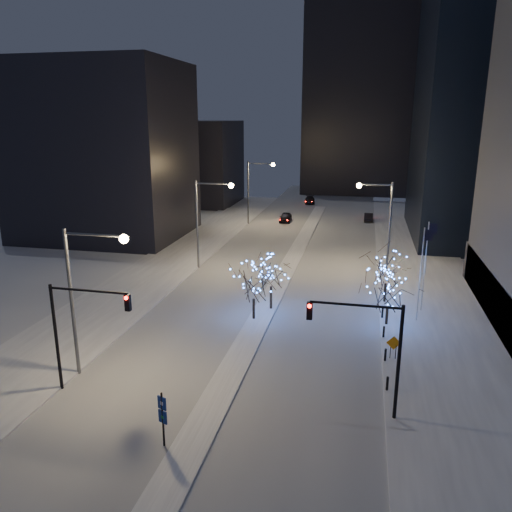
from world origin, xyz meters
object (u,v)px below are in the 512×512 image
(street_lamp_east, at_px, (382,215))
(traffic_signal_west, at_px, (77,321))
(traffic_signal_east, at_px, (371,341))
(construction_sign, at_px, (394,345))
(street_lamp_w_far, at_px, (255,184))
(street_lamp_w_near, at_px, (85,283))
(car_far, at_px, (310,200))
(holiday_tree_plaza_near, at_px, (389,292))
(holiday_tree_plaza_far, at_px, (387,268))
(wayfinding_sign, at_px, (163,414))
(car_mid, at_px, (369,217))
(holiday_tree_median_far, at_px, (271,272))
(holiday_tree_median_near, at_px, (254,282))
(street_lamp_w_mid, at_px, (206,212))

(street_lamp_east, height_order, traffic_signal_west, street_lamp_east)
(traffic_signal_west, height_order, traffic_signal_east, same)
(construction_sign, bearing_deg, street_lamp_w_far, 110.19)
(traffic_signal_west, bearing_deg, street_lamp_w_near, 103.96)
(car_far, xyz_separation_m, holiday_tree_plaza_near, (12.99, -59.25, 2.22))
(traffic_signal_west, xyz_separation_m, car_far, (5.95, 73.94, -4.08))
(holiday_tree_plaza_far, bearing_deg, street_lamp_w_far, 121.31)
(holiday_tree_plaza_near, relative_size, wayfinding_sign, 1.41)
(car_mid, distance_m, holiday_tree_median_far, 43.55)
(traffic_signal_west, bearing_deg, car_far, 85.40)
(wayfinding_sign, bearing_deg, car_mid, 103.37)
(car_mid, bearing_deg, traffic_signal_west, 74.08)
(car_mid, distance_m, holiday_tree_plaza_far, 38.78)
(car_far, bearing_deg, construction_sign, -85.20)
(street_lamp_east, distance_m, wayfinding_sign, 36.17)
(holiday_tree_median_near, xyz_separation_m, wayfinding_sign, (-0.91, -17.49, -1.48))
(traffic_signal_east, distance_m, holiday_tree_plaza_far, 19.16)
(street_lamp_w_far, bearing_deg, car_mid, 20.50)
(street_lamp_east, height_order, construction_sign, street_lamp_east)
(holiday_tree_plaza_far, bearing_deg, holiday_tree_median_far, -158.43)
(traffic_signal_west, bearing_deg, traffic_signal_east, 3.29)
(street_lamp_east, bearing_deg, traffic_signal_west, -121.69)
(holiday_tree_median_near, distance_m, construction_sign, 12.51)
(holiday_tree_median_far, bearing_deg, holiday_tree_median_near, -111.05)
(street_lamp_w_near, relative_size, holiday_tree_plaza_far, 1.88)
(holiday_tree_median_near, distance_m, holiday_tree_plaza_near, 11.08)
(traffic_signal_west, height_order, car_far, traffic_signal_west)
(traffic_signal_east, xyz_separation_m, wayfinding_sign, (-10.35, -4.99, -2.84))
(traffic_signal_west, distance_m, wayfinding_sign, 8.56)
(street_lamp_east, xyz_separation_m, traffic_signal_west, (-18.52, -30.00, -1.69))
(traffic_signal_west, distance_m, holiday_tree_median_near, 15.72)
(street_lamp_w_mid, bearing_deg, wayfinding_sign, -76.35)
(street_lamp_w_near, xyz_separation_m, holiday_tree_median_near, (8.44, 11.50, -3.09))
(street_lamp_w_far, height_order, holiday_tree_median_near, street_lamp_w_far)
(car_mid, xyz_separation_m, holiday_tree_plaza_near, (1.50, -44.01, 2.24))
(holiday_tree_median_near, xyz_separation_m, construction_sign, (11.24, -5.02, -2.23))
(holiday_tree_plaza_near, height_order, wayfinding_sign, holiday_tree_plaza_near)
(car_far, bearing_deg, wayfinding_sign, -95.83)
(car_far, distance_m, wayfinding_sign, 77.95)
(traffic_signal_east, bearing_deg, street_lamp_w_far, 109.32)
(car_far, bearing_deg, street_lamp_w_far, -113.01)
(traffic_signal_east, relative_size, holiday_tree_plaza_near, 1.59)
(street_lamp_w_near, height_order, holiday_tree_plaza_far, street_lamp_w_near)
(traffic_signal_west, relative_size, traffic_signal_east, 1.00)
(street_lamp_east, xyz_separation_m, holiday_tree_plaza_far, (0.42, -9.95, -3.04))
(traffic_signal_east, relative_size, holiday_tree_median_far, 1.37)
(street_lamp_w_far, height_order, car_mid, street_lamp_w_far)
(street_lamp_w_far, xyz_separation_m, car_far, (6.45, 21.94, -5.82))
(construction_sign, bearing_deg, holiday_tree_median_far, 139.21)
(street_lamp_w_mid, xyz_separation_m, holiday_tree_median_far, (9.44, -10.90, -2.91))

